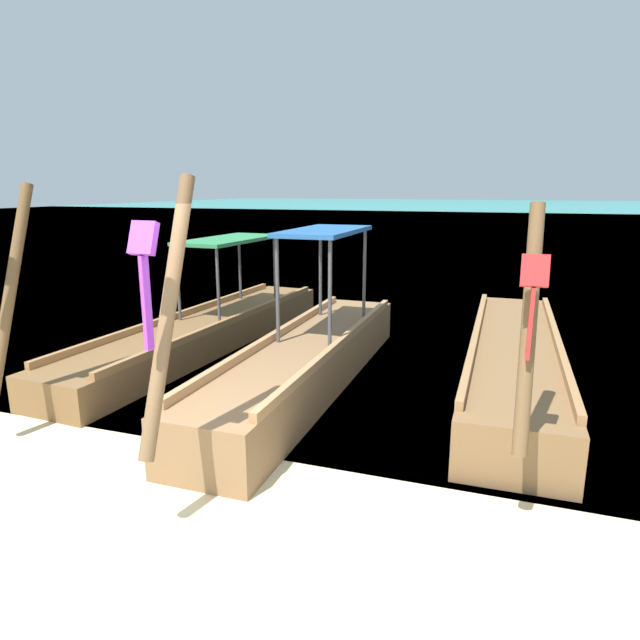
# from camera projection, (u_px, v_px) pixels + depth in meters

# --- Properties ---
(ground) EXTENTS (120.00, 120.00, 0.00)m
(ground) POSITION_uv_depth(u_px,v_px,m) (174.00, 538.00, 4.25)
(ground) COLOR beige
(sea_water) EXTENTS (120.00, 120.00, 0.00)m
(sea_water) POSITION_uv_depth(u_px,v_px,m) (494.00, 212.00, 60.65)
(sea_water) COLOR teal
(sea_water) RESTS_ON ground
(longtail_boat_turquoise_ribbon) EXTENTS (1.47, 7.28, 2.68)m
(longtail_boat_turquoise_ribbon) POSITION_uv_depth(u_px,v_px,m) (206.00, 329.00, 9.28)
(longtail_boat_turquoise_ribbon) COLOR brown
(longtail_boat_turquoise_ribbon) RESTS_ON ground
(longtail_boat_violet_ribbon) EXTENTS (1.03, 6.40, 2.73)m
(longtail_boat_violet_ribbon) POSITION_uv_depth(u_px,v_px,m) (307.00, 359.00, 7.42)
(longtail_boat_violet_ribbon) COLOR olive
(longtail_boat_violet_ribbon) RESTS_ON ground
(longtail_boat_red_ribbon) EXTENTS (1.20, 6.61, 2.52)m
(longtail_boat_red_ribbon) POSITION_uv_depth(u_px,v_px,m) (514.00, 360.00, 7.58)
(longtail_boat_red_ribbon) COLOR brown
(longtail_boat_red_ribbon) RESTS_ON ground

